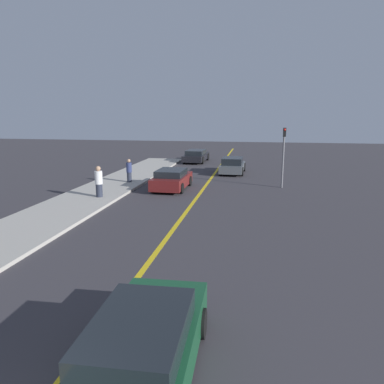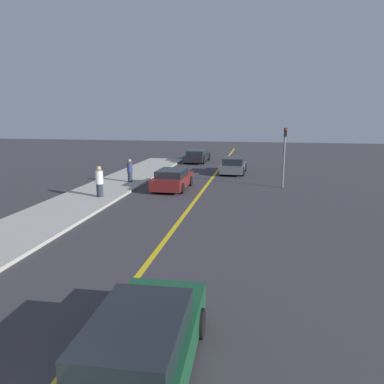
# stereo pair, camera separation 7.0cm
# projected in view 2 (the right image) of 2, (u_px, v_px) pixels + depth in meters

# --- Properties ---
(road_center_line) EXTENTS (0.20, 60.00, 0.01)m
(road_center_line) POSITION_uv_depth(u_px,v_px,m) (197.00, 197.00, 21.34)
(road_center_line) COLOR gold
(road_center_line) RESTS_ON ground_plane
(sidewalk_left) EXTENTS (3.55, 34.53, 0.14)m
(sidewalk_left) POSITION_uv_depth(u_px,v_px,m) (94.00, 195.00, 21.66)
(sidewalk_left) COLOR #ADA89E
(sidewalk_left) RESTS_ON ground_plane
(car_near_right_lane) EXTENTS (2.03, 4.63, 1.32)m
(car_near_right_lane) POSITION_uv_depth(u_px,v_px,m) (140.00, 348.00, 6.63)
(car_near_right_lane) COLOR #144728
(car_near_right_lane) RESTS_ON ground_plane
(car_ahead_center) EXTENTS (2.04, 4.06, 1.26)m
(car_ahead_center) POSITION_uv_depth(u_px,v_px,m) (172.00, 179.00, 23.56)
(car_ahead_center) COLOR maroon
(car_ahead_center) RESTS_ON ground_plane
(car_far_distant) EXTENTS (1.95, 4.00, 1.27)m
(car_far_distant) POSITION_uv_depth(u_px,v_px,m) (233.00, 166.00, 29.65)
(car_far_distant) COLOR #4C5156
(car_far_distant) RESTS_ON ground_plane
(car_parked_left_lot) EXTENTS (2.12, 4.78, 1.18)m
(car_parked_left_lot) POSITION_uv_depth(u_px,v_px,m) (197.00, 156.00, 36.56)
(car_parked_left_lot) COLOR black
(car_parked_left_lot) RESTS_ON ground_plane
(pedestrian_far_standing) EXTENTS (0.42, 0.42, 1.73)m
(pedestrian_far_standing) POSITION_uv_depth(u_px,v_px,m) (99.00, 182.00, 20.69)
(pedestrian_far_standing) COLOR #282D3D
(pedestrian_far_standing) RESTS_ON sidewalk_left
(pedestrian_by_sign) EXTENTS (0.37, 0.37, 1.55)m
(pedestrian_by_sign) POSITION_uv_depth(u_px,v_px,m) (130.00, 171.00, 25.18)
(pedestrian_by_sign) COLOR #282D3D
(pedestrian_by_sign) RESTS_ON sidewalk_left
(traffic_light) EXTENTS (0.18, 0.40, 3.82)m
(traffic_light) POSITION_uv_depth(u_px,v_px,m) (284.00, 151.00, 23.56)
(traffic_light) COLOR slate
(traffic_light) RESTS_ON ground_plane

